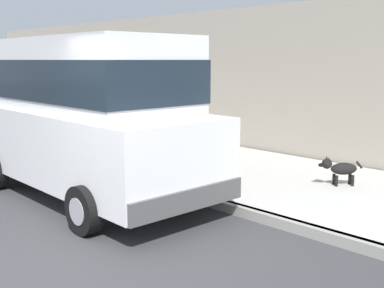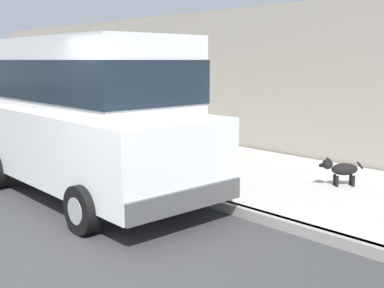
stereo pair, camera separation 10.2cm
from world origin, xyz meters
name	(u,v)px [view 2 (the right image)]	position (x,y,z in m)	size (l,w,h in m)	color
ground_plane	(20,284)	(0.00, 0.00, 0.00)	(80.00, 80.00, 0.00)	#38383A
curb	(235,209)	(3.20, 0.00, 0.07)	(0.16, 64.00, 0.14)	gray
sidewalk	(306,187)	(5.00, 0.00, 0.07)	(3.60, 64.00, 0.14)	#B7B5AD
car_white_van	(87,111)	(2.18, 2.27, 1.39)	(2.22, 4.94, 2.52)	white
dog_black	(341,169)	(5.24, -0.48, 0.43)	(0.61, 0.52, 0.49)	black
building_facade	(172,78)	(7.10, 5.87, 1.69)	(0.50, 20.00, 3.38)	#9E9384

